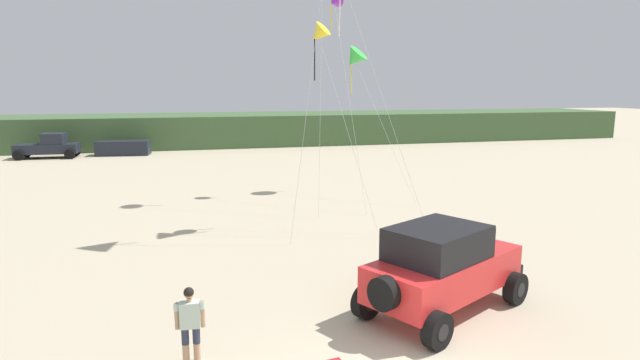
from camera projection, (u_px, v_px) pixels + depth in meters
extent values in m
cube|color=#426038|center=(197.00, 130.00, 50.88)|extent=(90.00, 9.25, 2.94)
cube|color=red|center=(444.00, 273.00, 13.02)|extent=(4.75, 3.70, 0.90)
cube|color=red|center=(480.00, 245.00, 14.06)|extent=(1.77, 2.01, 0.12)
cube|color=black|center=(438.00, 243.00, 12.64)|extent=(2.86, 2.64, 0.80)
cube|color=black|center=(465.00, 235.00, 13.45)|extent=(0.88, 1.52, 0.72)
cube|color=black|center=(491.00, 262.00, 14.59)|extent=(1.03, 1.68, 0.28)
cylinder|color=black|center=(384.00, 293.00, 11.46)|extent=(0.63, 0.82, 0.77)
cylinder|color=black|center=(448.00, 268.00, 15.04)|extent=(0.88, 0.66, 0.84)
cylinder|color=black|center=(448.00, 268.00, 15.04)|extent=(0.48, 0.46, 0.38)
cylinder|color=black|center=(516.00, 288.00, 13.55)|extent=(0.88, 0.66, 0.84)
cylinder|color=black|center=(516.00, 288.00, 13.55)|extent=(0.48, 0.46, 0.38)
cylinder|color=black|center=(367.00, 302.00, 12.70)|extent=(0.88, 0.66, 0.84)
cylinder|color=black|center=(367.00, 302.00, 12.70)|extent=(0.48, 0.46, 0.38)
cylinder|color=black|center=(437.00, 330.00, 11.21)|extent=(0.88, 0.66, 0.84)
cylinder|color=black|center=(437.00, 330.00, 11.21)|extent=(0.48, 0.46, 0.38)
cylinder|color=tan|center=(186.00, 354.00, 10.58)|extent=(0.14, 0.14, 0.49)
cylinder|color=#2D3347|center=(185.00, 336.00, 10.51)|extent=(0.15, 0.15, 0.36)
cylinder|color=tan|center=(197.00, 353.00, 10.62)|extent=(0.14, 0.14, 0.49)
cylinder|color=#2D3347|center=(196.00, 335.00, 10.55)|extent=(0.15, 0.15, 0.36)
cube|color=silver|center=(198.00, 360.00, 10.69)|extent=(0.12, 0.27, 0.10)
cube|color=silver|center=(190.00, 314.00, 10.45)|extent=(0.41, 0.28, 0.54)
cylinder|color=tan|center=(177.00, 316.00, 10.40)|extent=(0.09, 0.09, 0.56)
cylinder|color=silver|center=(176.00, 307.00, 10.37)|extent=(0.11, 0.11, 0.16)
cylinder|color=tan|center=(203.00, 314.00, 10.50)|extent=(0.09, 0.09, 0.56)
cylinder|color=silver|center=(202.00, 305.00, 10.47)|extent=(0.11, 0.11, 0.16)
cylinder|color=tan|center=(189.00, 300.00, 10.40)|extent=(0.10, 0.10, 0.08)
sphere|color=tan|center=(189.00, 293.00, 10.37)|extent=(0.21, 0.21, 0.21)
sphere|color=black|center=(189.00, 292.00, 10.35)|extent=(0.21, 0.21, 0.21)
cube|color=#1E232D|center=(47.00, 149.00, 41.34)|extent=(4.66, 2.06, 0.76)
cube|color=#1E232D|center=(54.00, 138.00, 41.32)|extent=(1.66, 1.85, 0.84)
cylinder|color=black|center=(76.00, 151.00, 42.82)|extent=(0.77, 0.29, 0.76)
cylinder|color=black|center=(70.00, 154.00, 40.80)|extent=(0.77, 0.29, 0.76)
cylinder|color=black|center=(27.00, 152.00, 42.03)|extent=(0.77, 0.29, 0.76)
cylinder|color=black|center=(18.00, 156.00, 40.01)|extent=(0.77, 0.29, 0.76)
cube|color=#1E232D|center=(123.00, 148.00, 43.18)|extent=(4.36, 2.15, 1.20)
cylinder|color=silver|center=(311.00, 78.00, 18.66)|extent=(2.02, 1.91, 11.72)
cone|color=green|center=(354.00, 59.00, 28.03)|extent=(1.70, 1.81, 1.62)
cylinder|color=yellow|center=(351.00, 79.00, 28.18)|extent=(0.05, 0.09, 1.63)
cylinder|color=silver|center=(383.00, 128.00, 26.17)|extent=(1.38, 5.57, 7.06)
cylinder|color=silver|center=(321.00, 62.00, 23.57)|extent=(1.45, 4.71, 13.37)
cylinder|color=white|center=(340.00, 13.00, 20.22)|extent=(0.05, 0.19, 1.74)
cylinder|color=silver|center=(386.00, 108.00, 19.67)|extent=(2.49, 3.23, 9.52)
cone|color=yellow|center=(318.00, 34.00, 20.60)|extent=(1.21, 1.23, 1.07)
cylinder|color=black|center=(315.00, 60.00, 20.74)|extent=(0.05, 0.06, 1.62)
cylinder|color=silver|center=(348.00, 132.00, 20.34)|extent=(1.79, 2.45, 7.62)
cone|color=purple|center=(334.00, 2.00, 26.50)|extent=(1.12, 1.08, 0.94)
cylinder|color=yellow|center=(331.00, 18.00, 26.61)|extent=(0.05, 0.05, 1.23)
cylinder|color=silver|center=(349.00, 100.00, 24.71)|extent=(0.07, 5.58, 9.85)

